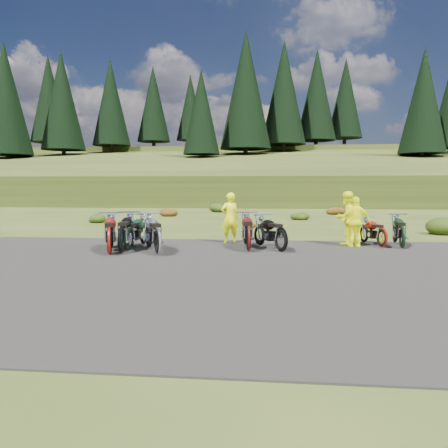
# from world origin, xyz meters

# --- Properties ---
(ground) EXTENTS (300.00, 300.00, 0.00)m
(ground) POSITION_xyz_m (0.00, 0.00, 0.00)
(ground) COLOR #324416
(ground) RESTS_ON ground
(gravel_pad) EXTENTS (20.00, 12.00, 0.04)m
(gravel_pad) POSITION_xyz_m (0.00, -2.00, 0.00)
(gravel_pad) COLOR black
(gravel_pad) RESTS_ON ground
(hill_slope) EXTENTS (300.00, 45.97, 9.37)m
(hill_slope) POSITION_xyz_m (0.00, 50.00, 0.00)
(hill_slope) COLOR #2D3D14
(hill_slope) RESTS_ON ground
(hill_plateau) EXTENTS (300.00, 90.00, 9.17)m
(hill_plateau) POSITION_xyz_m (0.00, 110.00, 0.00)
(hill_plateau) COLOR #2D3D14
(hill_plateau) RESTS_ON ground
(conifer_14) EXTENTS (5.28, 5.28, 14.00)m
(conifer_14) POSITION_xyz_m (-51.00, 70.00, 16.55)
(conifer_14) COLOR black
(conifer_14) RESTS_ON ground
(conifer_15) EXTENTS (7.92, 7.92, 20.00)m
(conifer_15) POSITION_xyz_m (-45.00, 76.00, 20.16)
(conifer_15) COLOR black
(conifer_15) RESTS_ON ground
(conifer_16) EXTENTS (7.48, 7.48, 19.00)m
(conifer_16) POSITION_xyz_m (-39.00, 51.00, 15.28)
(conifer_16) COLOR black
(conifer_16) RESTS_ON ground
(conifer_17) EXTENTS (7.04, 7.04, 18.00)m
(conifer_17) POSITION_xyz_m (-33.00, 57.00, 15.97)
(conifer_17) COLOR black
(conifer_17) RESTS_ON ground
(conifer_18) EXTENTS (6.60, 6.60, 17.00)m
(conifer_18) POSITION_xyz_m (-27.00, 63.00, 16.66)
(conifer_18) COLOR black
(conifer_18) RESTS_ON ground
(conifer_19) EXTENTS (6.16, 6.16, 16.00)m
(conifer_19) POSITION_xyz_m (-21.00, 69.00, 17.36)
(conifer_19) COLOR black
(conifer_19) RESTS_ON ground
(conifer_20) EXTENTS (5.72, 5.72, 15.00)m
(conifer_20) POSITION_xyz_m (-15.00, 75.00, 17.65)
(conifer_20) COLOR black
(conifer_20) RESTS_ON ground
(conifer_21) EXTENTS (5.28, 5.28, 14.00)m
(conifer_21) POSITION_xyz_m (-9.00, 50.00, 12.56)
(conifer_21) COLOR black
(conifer_21) RESTS_ON ground
(conifer_22) EXTENTS (7.92, 7.92, 20.00)m
(conifer_22) POSITION_xyz_m (-3.00, 56.00, 16.77)
(conifer_22) COLOR black
(conifer_22) RESTS_ON ground
(conifer_23) EXTENTS (7.48, 7.48, 19.00)m
(conifer_23) POSITION_xyz_m (3.00, 62.00, 17.47)
(conifer_23) COLOR black
(conifer_23) RESTS_ON ground
(conifer_24) EXTENTS (7.04, 7.04, 18.00)m
(conifer_24) POSITION_xyz_m (9.00, 68.00, 18.16)
(conifer_24) COLOR black
(conifer_24) RESTS_ON ground
(conifer_25) EXTENTS (6.60, 6.60, 17.00)m
(conifer_25) POSITION_xyz_m (15.00, 74.00, 18.66)
(conifer_25) COLOR black
(conifer_25) RESTS_ON ground
(conifer_26) EXTENTS (6.16, 6.16, 16.00)m
(conifer_26) POSITION_xyz_m (21.00, 49.00, 13.37)
(conifer_26) COLOR black
(conifer_26) RESTS_ON ground
(shrub_1) EXTENTS (1.03, 1.03, 0.61)m
(shrub_1) POSITION_xyz_m (-9.10, 11.30, 0.31)
(shrub_1) COLOR #25370D
(shrub_1) RESTS_ON ground
(shrub_2) EXTENTS (1.30, 1.30, 0.77)m
(shrub_2) POSITION_xyz_m (-6.20, 16.60, 0.38)
(shrub_2) COLOR #6B2D0D
(shrub_2) RESTS_ON ground
(shrub_3) EXTENTS (1.56, 1.56, 0.92)m
(shrub_3) POSITION_xyz_m (-3.30, 21.90, 0.46)
(shrub_3) COLOR #25370D
(shrub_3) RESTS_ON ground
(shrub_4) EXTENTS (0.77, 0.77, 0.45)m
(shrub_4) POSITION_xyz_m (-0.40, 9.20, 0.23)
(shrub_4) COLOR #6B2D0D
(shrub_4) RESTS_ON ground
(shrub_5) EXTENTS (1.03, 1.03, 0.61)m
(shrub_5) POSITION_xyz_m (2.50, 14.50, 0.31)
(shrub_5) COLOR #25370D
(shrub_5) RESTS_ON ground
(shrub_6) EXTENTS (1.30, 1.30, 0.77)m
(shrub_6) POSITION_xyz_m (5.40, 19.80, 0.38)
(shrub_6) COLOR #6B2D0D
(shrub_6) RESTS_ON ground
(shrub_7) EXTENTS (1.56, 1.56, 0.92)m
(shrub_7) POSITION_xyz_m (8.30, 7.10, 0.46)
(shrub_7) COLOR #25370D
(shrub_7) RESTS_ON ground
(motorcycle_0) EXTENTS (1.09, 2.43, 1.23)m
(motorcycle_0) POSITION_xyz_m (-3.85, 0.35, 0.00)
(motorcycle_0) COLOR black
(motorcycle_0) RESTS_ON ground
(motorcycle_1) EXTENTS (1.48, 2.47, 1.23)m
(motorcycle_1) POSITION_xyz_m (-4.10, 0.01, 0.00)
(motorcycle_1) COLOR maroon
(motorcycle_1) RESTS_ON ground
(motorcycle_2) EXTENTS (0.78, 2.16, 1.12)m
(motorcycle_2) POSITION_xyz_m (-3.80, 0.96, 0.00)
(motorcycle_2) COLOR black
(motorcycle_2) RESTS_ON ground
(motorcycle_3) EXTENTS (1.70, 2.43, 1.22)m
(motorcycle_3) POSITION_xyz_m (-2.65, 0.10, 0.00)
(motorcycle_3) COLOR silver
(motorcycle_3) RESTS_ON ground
(motorcycle_4) EXTENTS (1.01, 2.37, 1.20)m
(motorcycle_4) POSITION_xyz_m (-0.00, 1.08, 0.00)
(motorcycle_4) COLOR #4F110D
(motorcycle_4) RESTS_ON ground
(motorcycle_5) EXTENTS (1.67, 2.23, 1.13)m
(motorcycle_5) POSITION_xyz_m (1.01, 1.10, 0.00)
(motorcycle_5) COLOR black
(motorcycle_5) RESTS_ON ground
(motorcycle_6) EXTENTS (1.10, 1.96, 0.98)m
(motorcycle_6) POSITION_xyz_m (4.39, 2.42, 0.00)
(motorcycle_6) COLOR maroon
(motorcycle_6) RESTS_ON ground
(motorcycle_7) EXTENTS (0.94, 2.16, 1.10)m
(motorcycle_7) POSITION_xyz_m (5.00, 2.30, 0.00)
(motorcycle_7) COLOR black
(motorcycle_7) RESTS_ON ground
(person_middle) EXTENTS (0.78, 0.67, 1.81)m
(person_middle) POSITION_xyz_m (-0.78, 3.13, 0.90)
(person_middle) COLOR #F4FA0D
(person_middle) RESTS_ON ground
(person_right_a) EXTENTS (1.15, 1.12, 1.86)m
(person_right_a) POSITION_xyz_m (3.32, 3.07, 0.93)
(person_right_a) COLOR #F4FA0D
(person_right_a) RESTS_ON ground
(person_right_b) EXTENTS (1.04, 0.55, 1.69)m
(person_right_b) POSITION_xyz_m (3.54, 2.51, 0.85)
(person_right_b) COLOR #F4FA0D
(person_right_b) RESTS_ON ground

